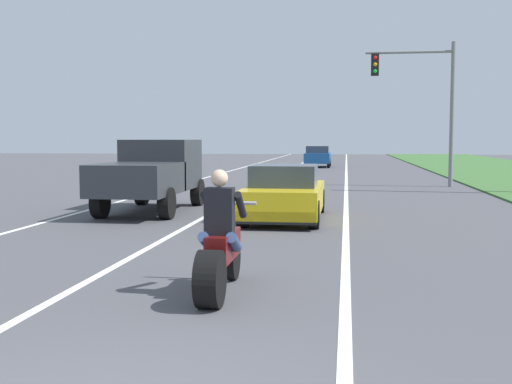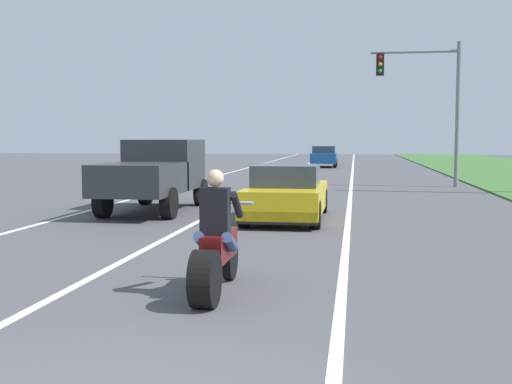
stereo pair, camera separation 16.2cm
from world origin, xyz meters
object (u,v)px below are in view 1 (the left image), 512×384
(motorcycle_with_rider, at_px, (220,250))
(sports_car_yellow, at_px, (285,194))
(pickup_truck_left_lane_dark_grey, at_px, (152,172))
(distant_car_far_ahead, at_px, (318,156))
(traffic_light_mast_near, at_px, (426,92))

(motorcycle_with_rider, relative_size, sports_car_yellow, 0.51)
(pickup_truck_left_lane_dark_grey, distance_m, distant_car_far_ahead, 28.83)
(pickup_truck_left_lane_dark_grey, bearing_deg, distant_car_far_ahead, 83.46)
(motorcycle_with_rider, relative_size, pickup_truck_left_lane_dark_grey, 0.46)
(motorcycle_with_rider, bearing_deg, sports_car_yellow, 89.40)
(sports_car_yellow, relative_size, distant_car_far_ahead, 1.08)
(sports_car_yellow, distance_m, traffic_light_mast_near, 13.20)
(motorcycle_with_rider, distance_m, distant_car_far_ahead, 37.74)
(distant_car_far_ahead, bearing_deg, motorcycle_with_rider, -89.35)
(sports_car_yellow, xyz_separation_m, traffic_light_mast_near, (4.76, 11.86, 3.30))
(sports_car_yellow, bearing_deg, traffic_light_mast_near, 68.14)
(traffic_light_mast_near, relative_size, distant_car_far_ahead, 1.50)
(traffic_light_mast_near, bearing_deg, motorcycle_with_rider, -103.81)
(motorcycle_with_rider, xyz_separation_m, traffic_light_mast_near, (4.84, 19.68, 3.34))
(pickup_truck_left_lane_dark_grey, xyz_separation_m, distant_car_far_ahead, (3.28, 28.64, -0.33))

